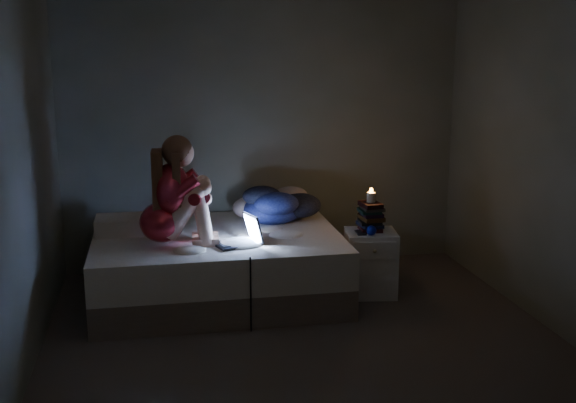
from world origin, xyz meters
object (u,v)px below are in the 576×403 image
object	(u,v)px
nightstand	(370,263)
candle	(371,198)
phone	(362,233)
bed	(218,265)
laptop	(236,230)
woman	(161,191)

from	to	relation	value
nightstand	candle	distance (m)	0.54
phone	bed	bearing A→B (deg)	164.86
bed	nightstand	bearing A→B (deg)	-7.78
laptop	nightstand	xyz separation A→B (m)	(1.12, 0.18, -0.39)
candle	phone	distance (m)	0.30
woman	nightstand	distance (m)	1.81
woman	candle	xyz separation A→B (m)	(1.68, 0.12, -0.15)
woman	candle	bearing A→B (deg)	6.48
woman	phone	distance (m)	1.63
nightstand	candle	size ratio (longest dim) A/B	6.70
candle	phone	bearing A→B (deg)	-135.68
candle	phone	xyz separation A→B (m)	(-0.10, -0.10, -0.27)
candle	nightstand	bearing A→B (deg)	-96.40
woman	phone	bearing A→B (deg)	3.20
woman	phone	world-z (taller)	woman
nightstand	phone	bearing A→B (deg)	-143.11
bed	phone	distance (m)	1.20
laptop	nightstand	world-z (taller)	laptop
laptop	phone	size ratio (longest dim) A/B	2.41
woman	phone	size ratio (longest dim) A/B	6.00
laptop	phone	bearing A→B (deg)	-11.91
candle	bed	bearing A→B (deg)	174.33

